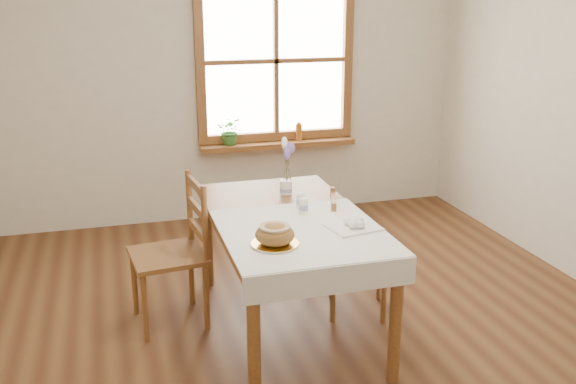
% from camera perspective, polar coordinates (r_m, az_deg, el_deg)
% --- Properties ---
extents(ground, '(5.00, 5.00, 0.00)m').
position_cam_1_polar(ground, '(3.97, 1.22, -13.79)').
color(ground, brown).
rests_on(ground, ground).
extents(room_walls, '(4.60, 5.10, 2.65)m').
position_cam_1_polar(room_walls, '(3.41, 1.41, 11.56)').
color(room_walls, silver).
rests_on(room_walls, ground).
extents(window, '(1.46, 0.08, 1.46)m').
position_cam_1_polar(window, '(5.93, -1.11, 11.57)').
color(window, brown).
rests_on(window, ground).
extents(window_sill, '(1.46, 0.20, 0.05)m').
position_cam_1_polar(window_sill, '(5.99, -0.90, 4.26)').
color(window_sill, brown).
rests_on(window_sill, ground).
extents(dining_table, '(0.90, 1.60, 0.75)m').
position_cam_1_polar(dining_table, '(3.93, 0.00, -3.27)').
color(dining_table, brown).
rests_on(dining_table, ground).
extents(table_linen, '(0.91, 0.99, 0.01)m').
position_cam_1_polar(table_linen, '(3.63, 1.32, -3.57)').
color(table_linen, white).
rests_on(table_linen, dining_table).
extents(chair_left, '(0.51, 0.49, 0.95)m').
position_cam_1_polar(chair_left, '(4.12, -10.68, -5.39)').
color(chair_left, brown).
rests_on(chair_left, ground).
extents(chair_right, '(0.50, 0.49, 0.81)m').
position_cam_1_polar(chair_right, '(4.25, 6.25, -5.51)').
color(chair_right, brown).
rests_on(chair_right, ground).
extents(bread_plate, '(0.30, 0.30, 0.01)m').
position_cam_1_polar(bread_plate, '(3.43, -1.17, -4.65)').
color(bread_plate, white).
rests_on(bread_plate, table_linen).
extents(bread_loaf, '(0.21, 0.21, 0.12)m').
position_cam_1_polar(bread_loaf, '(3.40, -1.18, -3.64)').
color(bread_loaf, olive).
rests_on(bread_loaf, bread_plate).
extents(egg_napkin, '(0.32, 0.28, 0.01)m').
position_cam_1_polar(egg_napkin, '(3.69, 5.81, -3.11)').
color(egg_napkin, white).
rests_on(egg_napkin, table_linen).
extents(eggs, '(0.25, 0.23, 0.05)m').
position_cam_1_polar(eggs, '(3.68, 5.83, -2.67)').
color(eggs, white).
rests_on(eggs, egg_napkin).
extents(salt_shaker, '(0.07, 0.07, 0.10)m').
position_cam_1_polar(salt_shaker, '(3.88, 1.38, -1.24)').
color(salt_shaker, white).
rests_on(salt_shaker, table_linen).
extents(pepper_shaker, '(0.06, 0.06, 0.10)m').
position_cam_1_polar(pepper_shaker, '(3.99, 1.12, -0.73)').
color(pepper_shaker, white).
rests_on(pepper_shaker, table_linen).
extents(flower_vase, '(0.10, 0.10, 0.09)m').
position_cam_1_polar(flower_vase, '(4.28, -0.19, 0.33)').
color(flower_vase, white).
rests_on(flower_vase, dining_table).
extents(lavender_bouquet, '(0.15, 0.15, 0.28)m').
position_cam_1_polar(lavender_bouquet, '(4.23, -0.19, 2.75)').
color(lavender_bouquet, '#72579A').
rests_on(lavender_bouquet, flower_vase).
extents(potted_plant, '(0.30, 0.32, 0.20)m').
position_cam_1_polar(potted_plant, '(5.87, -5.13, 5.16)').
color(potted_plant, '#346C2B').
rests_on(potted_plant, window_sill).
extents(amber_bottle, '(0.07, 0.07, 0.18)m').
position_cam_1_polar(amber_bottle, '(6.02, 0.96, 5.43)').
color(amber_bottle, '#AB601F').
rests_on(amber_bottle, window_sill).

